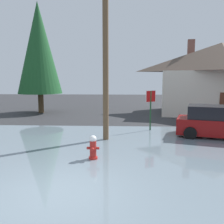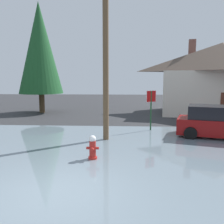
# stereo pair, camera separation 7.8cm
# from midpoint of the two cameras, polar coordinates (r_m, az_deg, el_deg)

# --- Properties ---
(ground_plane) EXTENTS (80.00, 80.00, 0.10)m
(ground_plane) POSITION_cam_midpoint_polar(r_m,az_deg,el_deg) (7.11, -12.14, -18.14)
(ground_plane) COLOR #2D2D30
(flood_puddle) EXTENTS (13.41, 11.67, 0.04)m
(flood_puddle) POSITION_cam_midpoint_polar(r_m,az_deg,el_deg) (10.03, -7.37, -9.77)
(flood_puddle) COLOR slate
(flood_puddle) RESTS_ON ground
(fire_hydrant) EXTENTS (0.47, 0.40, 0.94)m
(fire_hydrant) POSITION_cam_midpoint_polar(r_m,az_deg,el_deg) (9.30, -4.28, -8.31)
(fire_hydrant) COLOR #AD231E
(fire_hydrant) RESTS_ON ground
(utility_pole) EXTENTS (1.60, 0.28, 9.67)m
(utility_pole) POSITION_cam_midpoint_polar(r_m,az_deg,el_deg) (12.05, -1.30, 17.26)
(utility_pole) COLOR brown
(utility_pole) RESTS_ON ground
(stop_sign_far) EXTENTS (0.58, 0.36, 2.35)m
(stop_sign_far) POSITION_cam_midpoint_polar(r_m,az_deg,el_deg) (14.33, 9.21, 2.20)
(stop_sign_far) COLOR #1E4C28
(stop_sign_far) RESTS_ON ground
(house) EXTENTS (11.13, 8.15, 6.46)m
(house) POSITION_cam_midpoint_polar(r_m,az_deg,el_deg) (22.88, 24.07, 7.35)
(house) COLOR silver
(house) RESTS_ON ground
(parked_car) EXTENTS (4.71, 3.03, 1.65)m
(parked_car) POSITION_cam_midpoint_polar(r_m,az_deg,el_deg) (13.73, 23.96, -2.31)
(parked_car) COLOR maroon
(parked_car) RESTS_ON ground
(pine_tree_tall_left) EXTENTS (3.82, 3.82, 9.55)m
(pine_tree_tall_left) POSITION_cam_midpoint_polar(r_m,az_deg,el_deg) (22.82, -16.34, 14.02)
(pine_tree_tall_left) COLOR #4C3823
(pine_tree_tall_left) RESTS_ON ground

